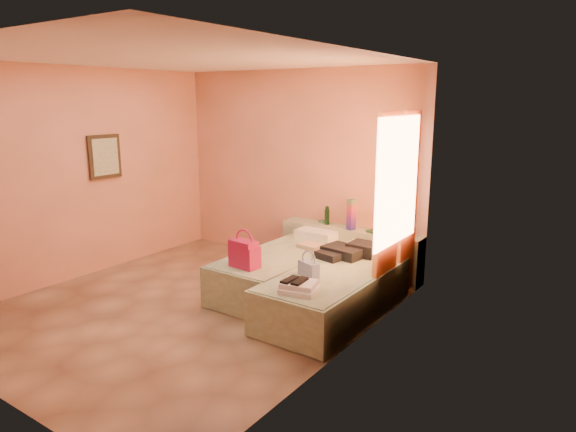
{
  "coord_description": "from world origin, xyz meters",
  "views": [
    {
      "loc": [
        4.14,
        -4.0,
        2.37
      ],
      "look_at": [
        0.8,
        0.85,
        1.03
      ],
      "focal_mm": 32.0,
      "sensor_mm": 36.0,
      "label": 1
    }
  ],
  "objects_px": {
    "headboard_ledge": "(349,251)",
    "bed_right": "(334,293)",
    "blue_handbag": "(309,269)",
    "green_book": "(374,232)",
    "towel_stack": "(300,288)",
    "bed_left": "(284,271)",
    "flower_vase": "(399,225)",
    "water_bottle": "(327,216)",
    "magenta_handbag": "(245,254)"
  },
  "relations": [
    {
      "from": "green_book",
      "to": "blue_handbag",
      "type": "xyz_separation_m",
      "value": [
        -0.02,
        -1.58,
        -0.08
      ]
    },
    {
      "from": "headboard_ledge",
      "to": "bed_right",
      "type": "relative_size",
      "value": 1.02
    },
    {
      "from": "headboard_ledge",
      "to": "blue_handbag",
      "type": "xyz_separation_m",
      "value": [
        0.36,
        -1.63,
        0.26
      ]
    },
    {
      "from": "bed_left",
      "to": "flower_vase",
      "type": "distance_m",
      "value": 1.62
    },
    {
      "from": "blue_handbag",
      "to": "headboard_ledge",
      "type": "bearing_deg",
      "value": 122.68
    },
    {
      "from": "water_bottle",
      "to": "magenta_handbag",
      "type": "relative_size",
      "value": 0.73
    },
    {
      "from": "blue_handbag",
      "to": "green_book",
      "type": "bearing_deg",
      "value": 109.43
    },
    {
      "from": "flower_vase",
      "to": "bed_left",
      "type": "bearing_deg",
      "value": -132.79
    },
    {
      "from": "bed_left",
      "to": "green_book",
      "type": "distance_m",
      "value": 1.32
    },
    {
      "from": "bed_right",
      "to": "magenta_handbag",
      "type": "xyz_separation_m",
      "value": [
        -0.94,
        -0.43,
        0.41
      ]
    },
    {
      "from": "water_bottle",
      "to": "flower_vase",
      "type": "height_order",
      "value": "water_bottle"
    },
    {
      "from": "headboard_ledge",
      "to": "bed_left",
      "type": "relative_size",
      "value": 1.02
    },
    {
      "from": "magenta_handbag",
      "to": "bed_left",
      "type": "bearing_deg",
      "value": 92.27
    },
    {
      "from": "bed_right",
      "to": "water_bottle",
      "type": "distance_m",
      "value": 1.7
    },
    {
      "from": "magenta_handbag",
      "to": "towel_stack",
      "type": "height_order",
      "value": "magenta_handbag"
    },
    {
      "from": "headboard_ledge",
      "to": "green_book",
      "type": "distance_m",
      "value": 0.51
    },
    {
      "from": "headboard_ledge",
      "to": "magenta_handbag",
      "type": "bearing_deg",
      "value": -103.0
    },
    {
      "from": "magenta_handbag",
      "to": "towel_stack",
      "type": "relative_size",
      "value": 0.98
    },
    {
      "from": "headboard_ledge",
      "to": "magenta_handbag",
      "type": "height_order",
      "value": "magenta_handbag"
    },
    {
      "from": "bed_left",
      "to": "green_book",
      "type": "xyz_separation_m",
      "value": [
        0.76,
        1.0,
        0.41
      ]
    },
    {
      "from": "flower_vase",
      "to": "magenta_handbag",
      "type": "xyz_separation_m",
      "value": [
        -1.08,
        -1.85,
        -0.1
      ]
    },
    {
      "from": "green_book",
      "to": "flower_vase",
      "type": "height_order",
      "value": "flower_vase"
    },
    {
      "from": "bed_left",
      "to": "blue_handbag",
      "type": "height_order",
      "value": "blue_handbag"
    },
    {
      "from": "towel_stack",
      "to": "bed_left",
      "type": "bearing_deg",
      "value": 131.52
    },
    {
      "from": "headboard_ledge",
      "to": "flower_vase",
      "type": "bearing_deg",
      "value": 6.47
    },
    {
      "from": "headboard_ledge",
      "to": "bed_right",
      "type": "xyz_separation_m",
      "value": [
        0.52,
        -1.35,
        -0.08
      ]
    },
    {
      "from": "water_bottle",
      "to": "bed_right",
      "type": "bearing_deg",
      "value": -56.47
    },
    {
      "from": "bed_right",
      "to": "blue_handbag",
      "type": "bearing_deg",
      "value": -120.1
    },
    {
      "from": "water_bottle",
      "to": "towel_stack",
      "type": "distance_m",
      "value": 2.28
    },
    {
      "from": "headboard_ledge",
      "to": "bed_left",
      "type": "bearing_deg",
      "value": -109.65
    },
    {
      "from": "bed_right",
      "to": "flower_vase",
      "type": "distance_m",
      "value": 1.52
    },
    {
      "from": "headboard_ledge",
      "to": "bed_right",
      "type": "bearing_deg",
      "value": -68.73
    },
    {
      "from": "bed_left",
      "to": "towel_stack",
      "type": "height_order",
      "value": "towel_stack"
    },
    {
      "from": "bed_right",
      "to": "flower_vase",
      "type": "bearing_deg",
      "value": 84.85
    },
    {
      "from": "green_book",
      "to": "towel_stack",
      "type": "bearing_deg",
      "value": -69.01
    },
    {
      "from": "headboard_ledge",
      "to": "flower_vase",
      "type": "relative_size",
      "value": 8.99
    },
    {
      "from": "bed_left",
      "to": "water_bottle",
      "type": "relative_size",
      "value": 8.05
    },
    {
      "from": "flower_vase",
      "to": "water_bottle",
      "type": "bearing_deg",
      "value": -175.66
    },
    {
      "from": "towel_stack",
      "to": "flower_vase",
      "type": "bearing_deg",
      "value": 86.53
    },
    {
      "from": "flower_vase",
      "to": "towel_stack",
      "type": "xyz_separation_m",
      "value": [
        -0.13,
        -2.15,
        -0.21
      ]
    },
    {
      "from": "flower_vase",
      "to": "blue_handbag",
      "type": "bearing_deg",
      "value": -100.26
    },
    {
      "from": "bed_left",
      "to": "towel_stack",
      "type": "bearing_deg",
      "value": -47.93
    },
    {
      "from": "headboard_ledge",
      "to": "magenta_handbag",
      "type": "relative_size",
      "value": 5.99
    },
    {
      "from": "bed_left",
      "to": "water_bottle",
      "type": "height_order",
      "value": "water_bottle"
    },
    {
      "from": "green_book",
      "to": "bed_right",
      "type": "bearing_deg",
      "value": -67.07
    },
    {
      "from": "headboard_ledge",
      "to": "blue_handbag",
      "type": "distance_m",
      "value": 1.69
    },
    {
      "from": "bed_left",
      "to": "magenta_handbag",
      "type": "distance_m",
      "value": 0.84
    },
    {
      "from": "flower_vase",
      "to": "towel_stack",
      "type": "relative_size",
      "value": 0.65
    },
    {
      "from": "magenta_handbag",
      "to": "bed_right",
      "type": "bearing_deg",
      "value": 29.72
    },
    {
      "from": "green_book",
      "to": "towel_stack",
      "type": "xyz_separation_m",
      "value": [
        0.15,
        -2.03,
        -0.11
      ]
    }
  ]
}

